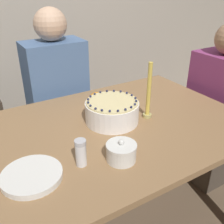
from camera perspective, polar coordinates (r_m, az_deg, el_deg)
ground_plane at (r=1.85m, az=1.06°, el=-23.25°), size 12.00×12.00×0.00m
dining_table at (r=1.42m, az=1.28°, el=-6.69°), size 1.34×0.95×0.75m
cake at (r=1.35m, az=0.00°, el=0.15°), size 0.28×0.28×0.13m
sugar_bowl at (r=1.08m, az=2.04°, el=-8.70°), size 0.13×0.13×0.10m
sugar_shaker at (r=1.05m, az=-6.80°, el=-8.76°), size 0.05×0.05×0.12m
plate_stack at (r=1.05m, az=-17.06°, el=-13.10°), size 0.23×0.23×0.02m
candle at (r=1.38m, az=7.96°, el=3.55°), size 0.05×0.05×0.30m
orange_fruit_0 at (r=1.55m, az=-3.52°, el=2.96°), size 0.08×0.08×0.08m
person_man_blue_shirt at (r=1.96m, az=-11.42°, el=0.31°), size 0.40×0.34×1.27m
person_woman_floral at (r=2.04m, az=21.48°, el=-1.27°), size 0.34×0.40×1.18m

